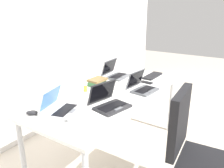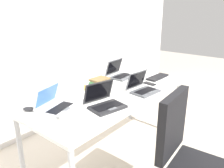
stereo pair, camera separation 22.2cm
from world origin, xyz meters
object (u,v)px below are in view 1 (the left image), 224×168
at_px(laptop_back_right, 60,107).
at_px(laptop_by_keyboard, 142,87).
at_px(desk_lamp, 128,55).
at_px(computer_mouse, 32,113).
at_px(pill_bottle, 85,88).
at_px(external_keyboard, 152,76).
at_px(coffee_mug, 75,121).
at_px(book_stack, 97,82).
at_px(cell_phone, 146,82).
at_px(office_chair, 198,165).
at_px(laptop_mid_desk, 109,102).
at_px(laptop_far_corner, 115,73).

distance_m(laptop_back_right, laptop_by_keyboard, 0.86).
xyz_separation_m(desk_lamp, computer_mouse, (-1.57, -0.03, -0.18)).
height_order(desk_lamp, pill_bottle, desk_lamp).
xyz_separation_m(external_keyboard, coffee_mug, (-1.42, -0.03, 0.03)).
bearing_deg(coffee_mug, book_stack, 26.45).
relative_size(cell_phone, book_stack, 0.64).
height_order(external_keyboard, computer_mouse, computer_mouse).
relative_size(laptop_back_right, computer_mouse, 3.43).
xyz_separation_m(cell_phone, book_stack, (-0.36, 0.41, 0.03)).
xyz_separation_m(pill_bottle, book_stack, (0.22, 0.02, -0.01)).
height_order(laptop_back_right, pill_bottle, laptop_back_right).
height_order(laptop_by_keyboard, coffee_mug, laptop_by_keyboard).
height_order(laptop_by_keyboard, external_keyboard, laptop_by_keyboard).
xyz_separation_m(computer_mouse, office_chair, (0.56, -1.16, -0.36)).
bearing_deg(laptop_back_right, laptop_by_keyboard, -22.94).
bearing_deg(pill_bottle, cell_phone, -34.34).
relative_size(laptop_by_keyboard, office_chair, 0.30).
relative_size(computer_mouse, office_chair, 0.10).
bearing_deg(office_chair, external_keyboard, 40.93).
xyz_separation_m(laptop_mid_desk, pill_bottle, (0.18, 0.41, -0.00)).
bearing_deg(cell_phone, pill_bottle, 151.76).
xyz_separation_m(laptop_back_right, cell_phone, (1.05, -0.27, -0.04)).
distance_m(laptop_far_corner, book_stack, 0.36).
xyz_separation_m(laptop_far_corner, cell_phone, (-0.00, -0.41, -0.04)).
bearing_deg(desk_lamp, coffee_mug, -164.05).
xyz_separation_m(laptop_by_keyboard, pill_bottle, (-0.33, 0.46, -0.00)).
bearing_deg(pill_bottle, laptop_far_corner, 1.46).
height_order(laptop_back_right, laptop_by_keyboard, laptop_back_right).
height_order(desk_lamp, cell_phone, desk_lamp).
height_order(laptop_mid_desk, external_keyboard, laptop_mid_desk).
relative_size(laptop_far_corner, office_chair, 0.30).
distance_m(laptop_mid_desk, office_chair, 0.84).
bearing_deg(external_keyboard, book_stack, 150.78).
relative_size(computer_mouse, book_stack, 0.45).
bearing_deg(external_keyboard, cell_phone, -169.05).
distance_m(book_stack, coffee_mug, 0.90).
height_order(laptop_by_keyboard, computer_mouse, laptop_by_keyboard).
distance_m(laptop_far_corner, laptop_by_keyboard, 0.54).
relative_size(laptop_back_right, laptop_mid_desk, 0.99).
bearing_deg(computer_mouse, laptop_back_right, -70.75).
bearing_deg(external_keyboard, office_chair, -137.11).
xyz_separation_m(laptop_back_right, pill_bottle, (0.47, 0.13, -0.00)).
bearing_deg(laptop_by_keyboard, external_keyboard, 11.90).
relative_size(desk_lamp, laptop_far_corner, 1.37).
xyz_separation_m(laptop_far_corner, laptop_by_keyboard, (-0.26, -0.48, -0.00)).
xyz_separation_m(desk_lamp, office_chair, (-1.01, -1.19, -0.54)).
xyz_separation_m(laptop_mid_desk, laptop_by_keyboard, (0.51, -0.06, -0.00)).
relative_size(pill_bottle, office_chair, 0.08).
xyz_separation_m(laptop_back_right, computer_mouse, (-0.16, 0.15, -0.02)).
distance_m(pill_bottle, office_chair, 1.21).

